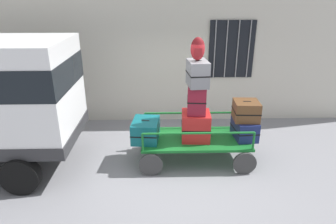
{
  "coord_description": "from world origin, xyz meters",
  "views": [
    {
      "loc": [
        -0.51,
        -5.51,
        3.4
      ],
      "look_at": [
        -0.36,
        0.17,
        1.12
      ],
      "focal_mm": 31.98,
      "sensor_mm": 36.0,
      "label": 1
    }
  ],
  "objects": [
    {
      "name": "suitcase_center_bottom",
      "position": [
        1.26,
        0.18,
        0.72
      ],
      "size": [
        0.48,
        0.68,
        0.4
      ],
      "color": "navy",
      "rests_on": "luggage_cart"
    },
    {
      "name": "suitcase_center_middle",
      "position": [
        1.26,
        0.2,
        1.13
      ],
      "size": [
        0.54,
        0.55,
        0.41
      ],
      "color": "brown",
      "rests_on": "suitcase_center_bottom"
    },
    {
      "name": "suitcase_midleft_middle",
      "position": [
        0.22,
        0.17,
        1.4
      ],
      "size": [
        0.42,
        0.53,
        0.57
      ],
      "color": "maroon",
      "rests_on": "suitcase_midleft_bottom"
    },
    {
      "name": "backpack",
      "position": [
        0.2,
        0.15,
        2.41
      ],
      "size": [
        0.27,
        0.22,
        0.44
      ],
      "color": "maroon",
      "rests_on": "suitcase_midleft_top"
    },
    {
      "name": "suitcase_left_bottom",
      "position": [
        -0.83,
        0.14,
        0.74
      ],
      "size": [
        0.61,
        0.75,
        0.43
      ],
      "color": "#0F5960",
      "rests_on": "luggage_cart"
    },
    {
      "name": "building_wall",
      "position": [
        0.01,
        2.56,
        2.5
      ],
      "size": [
        12.0,
        0.38,
        5.0
      ],
      "color": "beige",
      "rests_on": "ground"
    },
    {
      "name": "ground_plane",
      "position": [
        0.0,
        0.0,
        0.0
      ],
      "size": [
        40.0,
        40.0,
        0.0
      ],
      "primitive_type": "plane",
      "color": "gray"
    },
    {
      "name": "suitcase_midleft_top",
      "position": [
        0.22,
        0.16,
        1.93
      ],
      "size": [
        0.43,
        0.61,
        0.5
      ],
      "color": "slate",
      "rests_on": "suitcase_midleft_middle"
    },
    {
      "name": "luggage_cart",
      "position": [
        0.22,
        0.17,
        0.42
      ],
      "size": [
        2.34,
        1.22,
        0.52
      ],
      "color": "#146023",
      "rests_on": "ground"
    },
    {
      "name": "cart_railing",
      "position": [
        0.22,
        0.17,
        0.84
      ],
      "size": [
        2.21,
        1.09,
        0.39
      ],
      "color": "#146023",
      "rests_on": "luggage_cart"
    },
    {
      "name": "suitcase_midleft_bottom",
      "position": [
        0.22,
        0.15,
        0.81
      ],
      "size": [
        0.61,
        0.61,
        0.59
      ],
      "color": "#B21E1E",
      "rests_on": "luggage_cart"
    }
  ]
}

